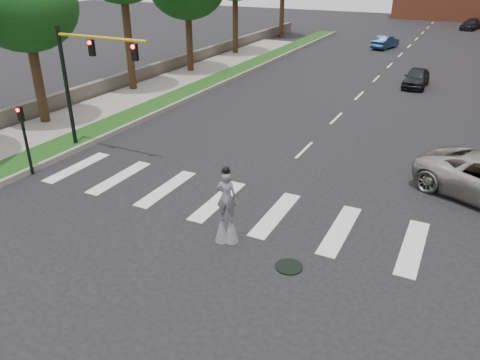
# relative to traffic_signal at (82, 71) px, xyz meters

# --- Properties ---
(ground_plane) EXTENTS (160.00, 160.00, 0.00)m
(ground_plane) POSITION_rel_traffic_signal_xyz_m (9.78, -3.00, -4.15)
(ground_plane) COLOR black
(ground_plane) RESTS_ON ground
(grass_median) EXTENTS (2.00, 60.00, 0.25)m
(grass_median) POSITION_rel_traffic_signal_xyz_m (-1.72, 17.00, -4.03)
(grass_median) COLOR #153E11
(grass_median) RESTS_ON ground
(median_curb) EXTENTS (0.20, 60.00, 0.28)m
(median_curb) POSITION_rel_traffic_signal_xyz_m (-0.67, 17.00, -4.01)
(median_curb) COLOR gray
(median_curb) RESTS_ON ground
(sidewalk_left) EXTENTS (4.00, 60.00, 0.18)m
(sidewalk_left) POSITION_rel_traffic_signal_xyz_m (-4.72, 7.00, -4.06)
(sidewalk_left) COLOR gray
(sidewalk_left) RESTS_ON ground
(stone_wall) EXTENTS (0.50, 56.00, 1.10)m
(stone_wall) POSITION_rel_traffic_signal_xyz_m (-7.22, 19.00, -3.60)
(stone_wall) COLOR #514D46
(stone_wall) RESTS_ON ground
(manhole) EXTENTS (0.90, 0.90, 0.04)m
(manhole) POSITION_rel_traffic_signal_xyz_m (12.78, -5.00, -4.13)
(manhole) COLOR black
(manhole) RESTS_ON ground
(traffic_signal) EXTENTS (5.30, 0.23, 6.20)m
(traffic_signal) POSITION_rel_traffic_signal_xyz_m (0.00, 0.00, 0.00)
(traffic_signal) COLOR black
(traffic_signal) RESTS_ON ground
(secondary_signal) EXTENTS (0.25, 0.21, 3.23)m
(secondary_signal) POSITION_rel_traffic_signal_xyz_m (-0.52, -3.50, -2.20)
(secondary_signal) COLOR black
(secondary_signal) RESTS_ON ground
(stilt_performer) EXTENTS (0.82, 0.64, 2.88)m
(stilt_performer) POSITION_rel_traffic_signal_xyz_m (10.24, -4.50, -2.99)
(stilt_performer) COLOR #2F1F13
(stilt_performer) RESTS_ON ground
(car_near) EXTENTS (1.76, 4.22, 1.43)m
(car_near) POSITION_rel_traffic_signal_xyz_m (13.05, 21.63, -3.44)
(car_near) COLOR black
(car_near) RESTS_ON ground
(car_mid) EXTENTS (2.49, 4.50, 1.41)m
(car_mid) POSITION_rel_traffic_signal_xyz_m (7.55, 38.15, -3.45)
(car_mid) COLOR navy
(car_mid) RESTS_ON ground
(car_far) EXTENTS (2.98, 5.13, 1.40)m
(car_far) POSITION_rel_traffic_signal_xyz_m (15.35, 59.37, -3.45)
(car_far) COLOR black
(car_far) RESTS_ON ground
(tree_1) EXTENTS (5.74, 5.74, 9.15)m
(tree_1) POSITION_rel_traffic_signal_xyz_m (-5.68, 2.09, 2.52)
(tree_1) COLOR #2F1F13
(tree_1) RESTS_ON ground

